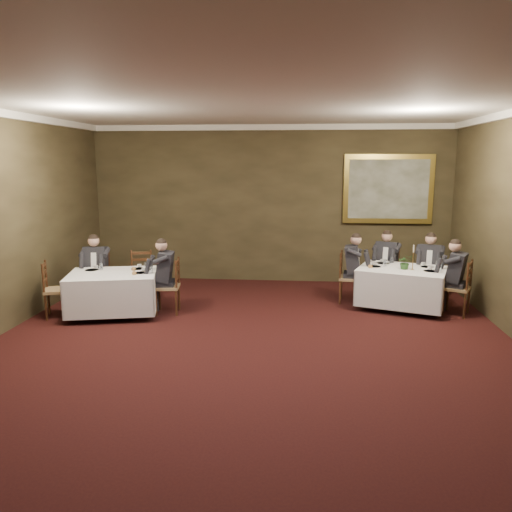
% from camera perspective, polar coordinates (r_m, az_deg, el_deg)
% --- Properties ---
extents(ground, '(10.00, 10.00, 0.00)m').
position_cam_1_polar(ground, '(6.83, -1.27, -12.57)').
color(ground, black).
rests_on(ground, ground).
extents(ceiling, '(8.00, 10.00, 0.10)m').
position_cam_1_polar(ceiling, '(6.32, -1.41, 18.00)').
color(ceiling, silver).
rests_on(ceiling, back_wall).
extents(back_wall, '(8.00, 0.10, 3.50)m').
position_cam_1_polar(back_wall, '(11.29, 1.58, 5.89)').
color(back_wall, '#2E2717').
rests_on(back_wall, ground).
extents(front_wall, '(8.00, 0.10, 3.50)m').
position_cam_1_polar(front_wall, '(1.71, -22.70, -23.78)').
color(front_wall, '#2E2717').
rests_on(front_wall, ground).
extents(crown_molding, '(8.00, 10.00, 0.12)m').
position_cam_1_polar(crown_molding, '(6.32, -1.40, 17.46)').
color(crown_molding, white).
rests_on(crown_molding, back_wall).
extents(table_main, '(1.84, 1.62, 0.67)m').
position_cam_1_polar(table_main, '(9.68, 16.27, -3.16)').
color(table_main, '#321B0D').
rests_on(table_main, ground).
extents(table_second, '(1.75, 1.48, 0.67)m').
position_cam_1_polar(table_second, '(9.25, -16.01, -3.79)').
color(table_second, '#321B0D').
rests_on(table_second, ground).
extents(chair_main_backleft, '(0.57, 0.56, 1.00)m').
position_cam_1_polar(chair_main_backleft, '(10.53, 14.62, -2.89)').
color(chair_main_backleft, olive).
rests_on(chair_main_backleft, ground).
extents(diner_main_backleft, '(0.56, 0.60, 1.35)m').
position_cam_1_polar(diner_main_backleft, '(10.47, 14.67, -1.69)').
color(diner_main_backleft, black).
rests_on(diner_main_backleft, chair_main_backleft).
extents(chair_main_backright, '(0.55, 0.54, 1.00)m').
position_cam_1_polar(chair_main_backright, '(10.44, 19.08, -3.26)').
color(chair_main_backright, olive).
rests_on(chair_main_backright, ground).
extents(diner_main_backright, '(0.54, 0.59, 1.35)m').
position_cam_1_polar(diner_main_backright, '(10.37, 19.15, -2.05)').
color(diner_main_backright, black).
rests_on(diner_main_backright, chair_main_backright).
extents(chair_main_endleft, '(0.48, 0.49, 1.00)m').
position_cam_1_polar(chair_main_endleft, '(9.88, 10.63, -3.61)').
color(chair_main_endleft, olive).
rests_on(chair_main_endleft, ground).
extents(diner_main_endleft, '(0.53, 0.46, 1.35)m').
position_cam_1_polar(diner_main_endleft, '(9.83, 10.74, -2.33)').
color(diner_main_endleft, black).
rests_on(diner_main_endleft, chair_main_endleft).
extents(chair_main_endright, '(0.57, 0.58, 1.00)m').
position_cam_1_polar(chair_main_endright, '(9.64, 21.95, -4.59)').
color(chair_main_endright, olive).
rests_on(chair_main_endright, ground).
extents(diner_main_endright, '(0.61, 0.57, 1.35)m').
position_cam_1_polar(diner_main_endright, '(9.59, 21.98, -3.26)').
color(diner_main_endright, black).
rests_on(diner_main_endright, chair_main_endright).
extents(chair_sec_backleft, '(0.48, 0.46, 1.00)m').
position_cam_1_polar(chair_sec_backleft, '(10.10, -17.61, -3.63)').
color(chair_sec_backleft, olive).
rests_on(chair_sec_backleft, ground).
extents(diner_sec_backleft, '(0.45, 0.52, 1.35)m').
position_cam_1_polar(diner_sec_backleft, '(10.04, -17.70, -2.38)').
color(diner_sec_backleft, black).
rests_on(diner_sec_backleft, chair_sec_backleft).
extents(chair_sec_backright, '(0.51, 0.49, 1.00)m').
position_cam_1_polar(chair_sec_backright, '(9.99, -12.99, -3.56)').
color(chair_sec_backright, olive).
rests_on(chair_sec_backright, ground).
extents(chair_sec_endright, '(0.47, 0.49, 1.00)m').
position_cam_1_polar(chair_sec_endright, '(9.19, -9.99, -4.68)').
color(chair_sec_endright, olive).
rests_on(chair_sec_endright, ground).
extents(diner_sec_endright, '(0.52, 0.45, 1.35)m').
position_cam_1_polar(diner_sec_endright, '(9.14, -10.11, -3.30)').
color(diner_sec_endright, black).
rests_on(diner_sec_endright, chair_sec_endright).
extents(chair_sec_endleft, '(0.55, 0.56, 1.00)m').
position_cam_1_polar(chair_sec_endleft, '(9.48, -21.74, -4.82)').
color(chair_sec_endleft, olive).
rests_on(chair_sec_endleft, ground).
extents(centerpiece, '(0.26, 0.23, 0.28)m').
position_cam_1_polar(centerpiece, '(9.50, 16.69, -0.61)').
color(centerpiece, '#2D5926').
rests_on(centerpiece, table_main).
extents(candlestick, '(0.07, 0.07, 0.47)m').
position_cam_1_polar(candlestick, '(9.49, 17.50, -0.48)').
color(candlestick, '#A57332').
rests_on(candlestick, table_main).
extents(place_setting_table_main, '(0.33, 0.31, 0.14)m').
position_cam_1_polar(place_setting_table_main, '(10.01, 14.57, -0.59)').
color(place_setting_table_main, white).
rests_on(place_setting_table_main, table_main).
extents(place_setting_table_second, '(0.33, 0.31, 0.14)m').
position_cam_1_polar(place_setting_table_second, '(9.55, -17.91, -1.30)').
color(place_setting_table_second, white).
rests_on(place_setting_table_second, table_second).
extents(painting, '(1.92, 0.09, 1.50)m').
position_cam_1_polar(painting, '(11.34, 14.86, 7.40)').
color(painting, gold).
rests_on(painting, back_wall).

